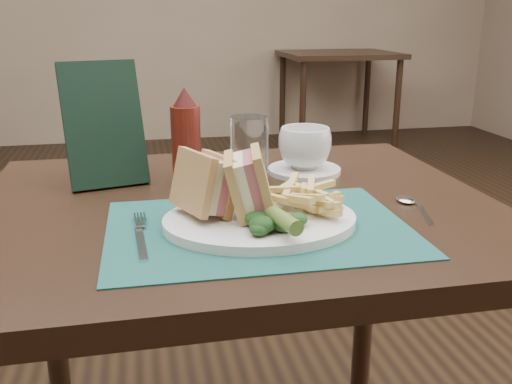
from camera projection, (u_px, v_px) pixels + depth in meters
wall_back at (159, 139)px, 4.96m from camera, size 6.00×0.00×6.00m
table_main at (240, 382)px, 1.12m from camera, size 0.90×0.75×0.75m
table_bg_right at (337, 98)px, 4.73m from camera, size 0.90×0.75×0.75m
placemat at (258, 228)px, 0.88m from camera, size 0.46×0.33×0.00m
plate at (260, 221)px, 0.88m from camera, size 0.31×0.25×0.01m
sandwich_half_a at (193, 185)px, 0.86m from camera, size 0.11×0.12×0.10m
sandwich_half_b at (236, 183)px, 0.87m from camera, size 0.09×0.11×0.10m
kale_garnish at (277, 221)px, 0.82m from camera, size 0.11×0.08×0.03m
pickle_spear at (277, 216)px, 0.82m from camera, size 0.05×0.12×0.03m
fries_pile at (303, 193)px, 0.91m from camera, size 0.18×0.20×0.05m
fork at (141, 233)px, 0.84m from camera, size 0.04×0.17×0.01m
spoon at (417, 207)px, 0.96m from camera, size 0.07×0.15×0.01m
saucer at (304, 170)px, 1.18m from camera, size 0.17×0.17×0.01m
coffee_cup at (305, 148)px, 1.17m from camera, size 0.15×0.15×0.08m
drinking_glass at (249, 150)px, 1.09m from camera, size 0.09×0.09×0.13m
ketchup_bottle at (186, 136)px, 1.08m from camera, size 0.07×0.07×0.19m
check_presenter at (104, 124)px, 1.07m from camera, size 0.16×0.12×0.23m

